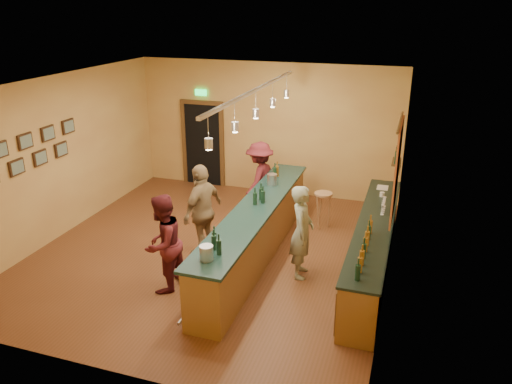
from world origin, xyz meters
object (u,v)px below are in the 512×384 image
(tasting_bar, at_px, (256,229))
(customer_a, at_px, (163,244))
(bartender, at_px, (302,232))
(customer_b, at_px, (203,211))
(customer_c, at_px, (260,180))
(bar_stool, at_px, (323,199))
(back_counter, at_px, (373,247))

(tasting_bar, height_order, customer_a, customer_a)
(tasting_bar, bearing_deg, bartender, -19.06)
(customer_a, bearing_deg, customer_b, -178.91)
(bartender, relative_size, customer_a, 1.00)
(customer_a, bearing_deg, customer_c, 177.49)
(customer_a, height_order, customer_b, customer_b)
(tasting_bar, relative_size, bartender, 3.06)
(bartender, relative_size, bar_stool, 2.15)
(tasting_bar, distance_m, customer_a, 1.85)
(bartender, xyz_separation_m, customer_b, (-1.91, 0.17, 0.06))
(customer_b, height_order, customer_c, customer_b)
(tasting_bar, xyz_separation_m, customer_a, (-1.11, -1.46, 0.23))
(tasting_bar, distance_m, customer_c, 2.04)
(customer_c, bearing_deg, bar_stool, 91.67)
(tasting_bar, relative_size, customer_b, 2.85)
(customer_b, xyz_separation_m, bar_stool, (1.89, 1.91, -0.26))
(back_counter, bearing_deg, customer_b, -173.83)
(customer_c, xyz_separation_m, bar_stool, (1.46, -0.18, -0.21))
(bar_stool, bearing_deg, customer_b, -134.57)
(tasting_bar, bearing_deg, customer_a, -127.12)
(customer_b, height_order, bar_stool, customer_b)
(bartender, bearing_deg, customer_b, 76.78)
(customer_c, relative_size, bar_stool, 2.18)
(customer_a, relative_size, customer_b, 0.93)
(back_counter, xyz_separation_m, bartender, (-1.17, -0.50, 0.35))
(back_counter, xyz_separation_m, customer_c, (-2.65, 1.76, 0.36))
(back_counter, bearing_deg, bar_stool, 127.10)
(customer_c, bearing_deg, bartender, 42.04)
(customer_a, relative_size, customer_c, 0.98)
(customer_b, bearing_deg, customer_c, -178.41)
(tasting_bar, bearing_deg, back_counter, 4.92)
(tasting_bar, relative_size, customer_a, 3.06)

